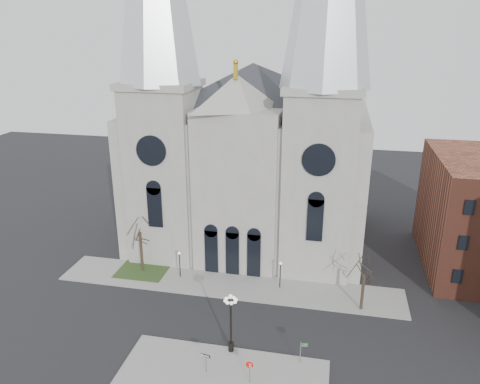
% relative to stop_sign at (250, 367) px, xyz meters
% --- Properties ---
extents(ground, '(160.00, 160.00, 0.00)m').
position_rel_stop_sign_xyz_m(ground, '(-5.45, 4.16, -1.74)').
color(ground, black).
rests_on(ground, ground).
extents(sidewalk_far, '(40.00, 6.00, 0.14)m').
position_rel_stop_sign_xyz_m(sidewalk_far, '(-5.45, 15.16, -1.67)').
color(sidewalk_far, gray).
rests_on(sidewalk_far, ground).
extents(grass_patch, '(6.00, 5.00, 0.18)m').
position_rel_stop_sign_xyz_m(grass_patch, '(-16.45, 16.16, -1.65)').
color(grass_patch, '#28411C').
rests_on(grass_patch, ground).
extents(cathedral, '(33.00, 26.66, 54.00)m').
position_rel_stop_sign_xyz_m(cathedral, '(-5.45, 27.02, 16.74)').
color(cathedral, gray).
rests_on(cathedral, ground).
extents(tree_left, '(3.20, 3.20, 7.50)m').
position_rel_stop_sign_xyz_m(tree_left, '(-16.45, 16.16, 3.84)').
color(tree_left, black).
rests_on(tree_left, ground).
extents(tree_right, '(3.20, 3.20, 6.00)m').
position_rel_stop_sign_xyz_m(tree_right, '(9.55, 13.16, 2.73)').
color(tree_right, black).
rests_on(tree_right, ground).
extents(ped_lamp_left, '(0.32, 0.32, 3.26)m').
position_rel_stop_sign_xyz_m(ped_lamp_left, '(-11.45, 15.66, 0.59)').
color(ped_lamp_left, black).
rests_on(ped_lamp_left, sidewalk_far).
extents(ped_lamp_right, '(0.32, 0.32, 3.26)m').
position_rel_stop_sign_xyz_m(ped_lamp_right, '(0.55, 15.66, 0.59)').
color(ped_lamp_right, black).
rests_on(ped_lamp_right, sidewalk_far).
extents(stop_sign, '(0.74, 0.35, 2.22)m').
position_rel_stop_sign_xyz_m(stop_sign, '(0.00, 0.00, 0.00)').
color(stop_sign, slate).
rests_on(stop_sign, sidewalk_near).
extents(globe_lamp, '(1.70, 1.70, 5.98)m').
position_rel_stop_sign_xyz_m(globe_lamp, '(-2.45, 3.66, 2.16)').
color(globe_lamp, black).
rests_on(globe_lamp, sidewalk_near).
extents(one_way_sign, '(0.84, 0.20, 1.92)m').
position_rel_stop_sign_xyz_m(one_way_sign, '(-3.92, 0.48, -0.28)').
color(one_way_sign, slate).
rests_on(one_way_sign, sidewalk_near).
extents(street_name_sign, '(0.69, 0.17, 2.18)m').
position_rel_stop_sign_xyz_m(street_name_sign, '(4.01, 3.34, -0.31)').
color(street_name_sign, slate).
rests_on(street_name_sign, sidewalk_near).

